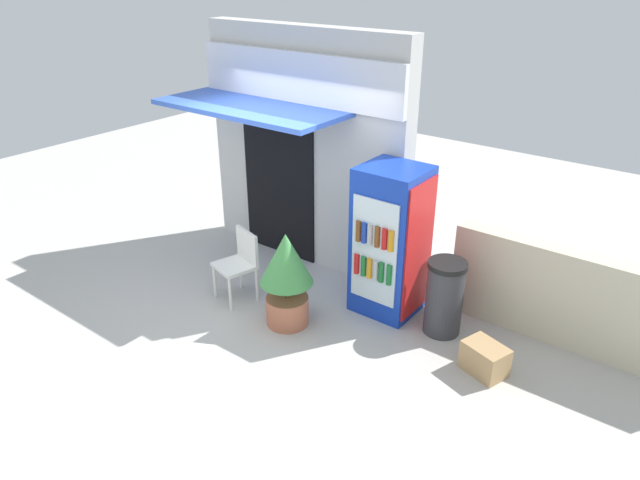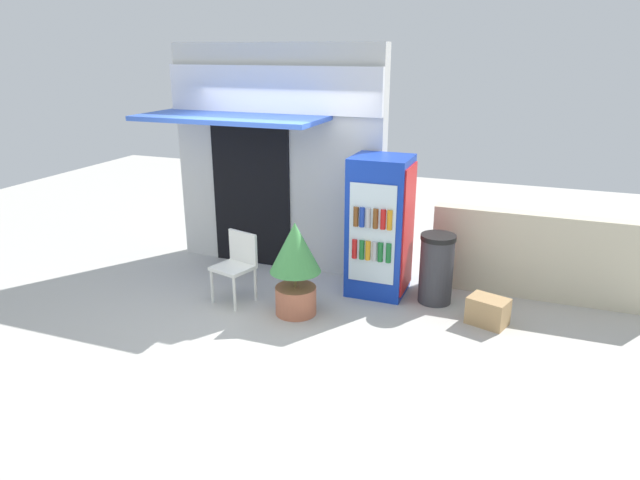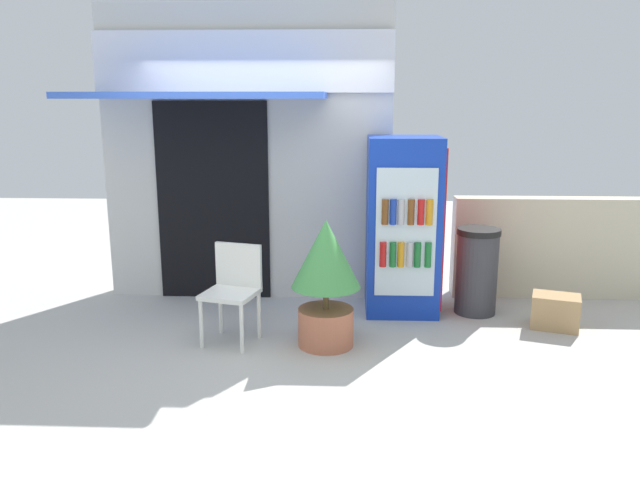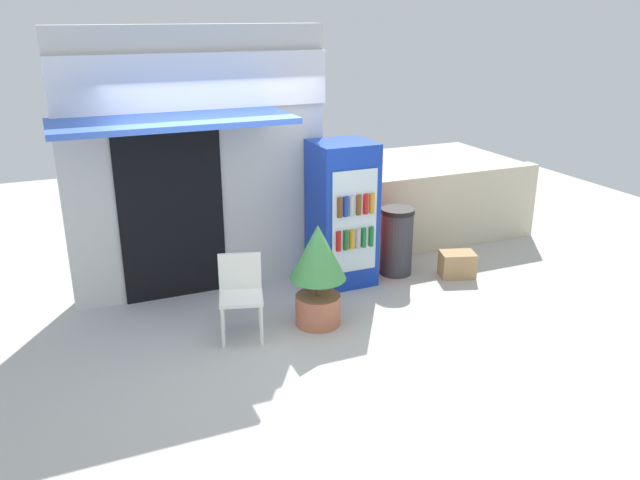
# 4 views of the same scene
# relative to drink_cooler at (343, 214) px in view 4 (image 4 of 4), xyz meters

# --- Properties ---
(ground) EXTENTS (16.00, 16.00, 0.00)m
(ground) POSITION_rel_drink_cooler_xyz_m (-1.38, -1.00, -0.88)
(ground) COLOR beige
(storefront_building) EXTENTS (3.09, 1.28, 3.07)m
(storefront_building) POSITION_rel_drink_cooler_xyz_m (-1.65, 0.46, 0.72)
(storefront_building) COLOR silver
(storefront_building) RESTS_ON ground
(drink_cooler) EXTENTS (0.73, 0.73, 1.76)m
(drink_cooler) POSITION_rel_drink_cooler_xyz_m (0.00, 0.00, 0.00)
(drink_cooler) COLOR #1438B2
(drink_cooler) RESTS_ON ground
(plastic_chair) EXTENTS (0.54, 0.52, 0.86)m
(plastic_chair) POSITION_rel_drink_cooler_xyz_m (-1.56, -0.87, -0.37)
(plastic_chair) COLOR white
(plastic_chair) RESTS_ON ground
(potted_plant_near_shop) EXTENTS (0.60, 0.60, 1.13)m
(potted_plant_near_shop) POSITION_rel_drink_cooler_xyz_m (-0.74, -0.97, -0.23)
(potted_plant_near_shop) COLOR #BC6B4C
(potted_plant_near_shop) RESTS_ON ground
(trash_bin) EXTENTS (0.43, 0.43, 0.87)m
(trash_bin) POSITION_rel_drink_cooler_xyz_m (0.74, -0.05, -0.44)
(trash_bin) COLOR #38383D
(trash_bin) RESTS_ON ground
(stone_boundary_wall) EXTENTS (2.77, 0.23, 1.09)m
(stone_boundary_wall) POSITION_rel_drink_cooler_xyz_m (1.98, 0.54, -0.34)
(stone_boundary_wall) COLOR beige
(stone_boundary_wall) RESTS_ON ground
(cardboard_box) EXTENTS (0.50, 0.42, 0.32)m
(cardboard_box) POSITION_rel_drink_cooler_xyz_m (1.41, -0.45, -0.72)
(cardboard_box) COLOR tan
(cardboard_box) RESTS_ON ground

